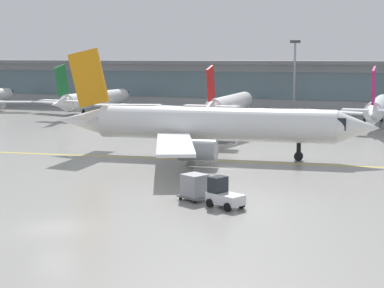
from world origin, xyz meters
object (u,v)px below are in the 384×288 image
baggage_tug (223,195)px  gate_airplane_3 (379,108)px  taxiing_regional_jet (211,125)px  gate_airplane_2 (230,104)px  cargo_dolly_lead (194,186)px  apron_light_mast_1 (294,74)px  gate_airplane_1 (96,100)px

baggage_tug → gate_airplane_3: bearing=109.2°
taxiing_regional_jet → baggage_tug: 21.71m
gate_airplane_2 → baggage_tug: (15.36, -55.97, -1.86)m
cargo_dolly_lead → apron_light_mast_1: 67.87m
taxiing_regional_jet → apron_light_mast_1: apron_light_mast_1 is taller
gate_airplane_3 → apron_light_mast_1: bearing=51.9°
baggage_tug → apron_light_mast_1: bearing=123.0°
taxiing_regional_jet → apron_light_mast_1: 48.61m
gate_airplane_3 → apron_light_mast_1: (-14.95, 12.33, 4.54)m
gate_airplane_1 → baggage_tug: gate_airplane_1 is taller
gate_airplane_1 → apron_light_mast_1: (33.68, 10.45, 4.54)m
taxiing_regional_jet → cargo_dolly_lead: size_ratio=13.21×
gate_airplane_2 → taxiing_regional_jet: size_ratio=0.81×
gate_airplane_3 → cargo_dolly_lead: size_ratio=10.66×
gate_airplane_2 → baggage_tug: 58.07m
gate_airplane_2 → apron_light_mast_1: (8.14, 12.77, 4.54)m
gate_airplane_3 → taxiing_regional_jet: size_ratio=0.81×
apron_light_mast_1 → gate_airplane_1: bearing=-162.8°
gate_airplane_2 → gate_airplane_3: bearing=-89.8°
gate_airplane_1 → baggage_tug: 71.24m
gate_airplane_2 → cargo_dolly_lead: bearing=-167.8°
cargo_dolly_lead → baggage_tug: bearing=-0.0°
gate_airplane_1 → taxiing_regional_jet: 50.73m
gate_airplane_1 → apron_light_mast_1: apron_light_mast_1 is taller
gate_airplane_1 → cargo_dolly_lead: bearing=-144.4°
gate_airplane_1 → gate_airplane_3: bearing=-90.5°
gate_airplane_2 → cargo_dolly_lead: gate_airplane_2 is taller
gate_airplane_2 → baggage_tug: size_ratio=9.38×
gate_airplane_1 → taxiing_regional_jet: taxiing_regional_jet is taller
apron_light_mast_1 → gate_airplane_2: bearing=-122.5°
baggage_tug → cargo_dolly_lead: 2.91m
baggage_tug → apron_light_mast_1: size_ratio=0.22×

